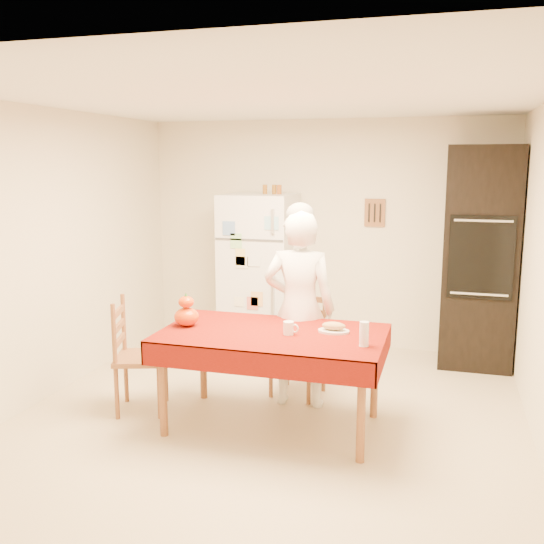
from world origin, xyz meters
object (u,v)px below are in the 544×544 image
at_px(chair_left, 133,351).
at_px(seated_woman, 299,309).
at_px(dining_table, 273,341).
at_px(chair_far, 301,337).
at_px(bread_plate, 334,331).
at_px(oven_cabinet, 479,258).
at_px(pumpkin_lower, 187,317).
at_px(wine_glass, 364,334).
at_px(coffee_mug, 289,328).
at_px(refrigerator, 259,272).

relative_size(chair_left, seated_woman, 0.57).
bearing_deg(dining_table, chair_far, 86.91).
bearing_deg(bread_plate, oven_cabinet, 59.35).
relative_size(dining_table, chair_far, 1.79).
xyz_separation_m(pumpkin_lower, wine_glass, (1.42, -0.15, 0.02)).
xyz_separation_m(chair_far, coffee_mug, (0.09, -0.80, 0.30)).
distance_m(seated_woman, pumpkin_lower, 0.94).
distance_m(chair_far, chair_left, 1.46).
xyz_separation_m(oven_cabinet, bread_plate, (-1.11, -1.88, -0.33)).
distance_m(oven_cabinet, bread_plate, 2.21).
bearing_deg(chair_left, dining_table, -107.08).
bearing_deg(dining_table, refrigerator, 110.18).
bearing_deg(pumpkin_lower, coffee_mug, -1.14).
distance_m(refrigerator, pumpkin_lower, 1.97).
distance_m(chair_far, seated_woman, 0.42).
distance_m(refrigerator, bread_plate, 2.17).
relative_size(refrigerator, bread_plate, 7.08).
height_order(dining_table, coffee_mug, coffee_mug).
bearing_deg(dining_table, oven_cabinet, 51.98).
bearing_deg(coffee_mug, oven_cabinet, 54.91).
bearing_deg(chair_far, oven_cabinet, 49.59).
height_order(oven_cabinet, coffee_mug, oven_cabinet).
xyz_separation_m(oven_cabinet, dining_table, (-1.56, -2.00, -0.41)).
xyz_separation_m(refrigerator, oven_cabinet, (2.28, 0.05, 0.25)).
distance_m(dining_table, chair_far, 0.79).
xyz_separation_m(chair_far, chair_left, (-1.23, -0.78, 0.00)).
xyz_separation_m(oven_cabinet, chair_left, (-2.75, -2.02, -0.59)).
xyz_separation_m(chair_left, bread_plate, (1.64, 0.14, 0.26)).
bearing_deg(wine_glass, oven_cabinet, 68.67).
bearing_deg(pumpkin_lower, wine_glass, -6.02).
bearing_deg(chair_far, pumpkin_lower, -123.12).
bearing_deg(seated_woman, oven_cabinet, -138.66).
xyz_separation_m(chair_left, wine_glass, (1.91, -0.15, 0.34)).
height_order(chair_left, coffee_mug, chair_left).
relative_size(seated_woman, wine_glass, 9.42).
bearing_deg(seated_woman, chair_left, 17.75).
distance_m(chair_far, wine_glass, 1.20).
bearing_deg(oven_cabinet, chair_left, -143.78).
xyz_separation_m(coffee_mug, wine_glass, (0.58, -0.13, 0.04)).
height_order(refrigerator, bread_plate, refrigerator).
bearing_deg(wine_glass, dining_table, 166.87).
xyz_separation_m(oven_cabinet, pumpkin_lower, (-2.26, -2.02, -0.27)).
relative_size(refrigerator, dining_table, 1.00).
distance_m(dining_table, chair_left, 1.20).
xyz_separation_m(seated_woman, pumpkin_lower, (-0.79, -0.52, 0.01)).
bearing_deg(seated_woman, wine_glass, 129.19).
bearing_deg(pumpkin_lower, dining_table, 1.43).
height_order(refrigerator, chair_left, refrigerator).
relative_size(oven_cabinet, dining_table, 1.29).
distance_m(oven_cabinet, pumpkin_lower, 3.04).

